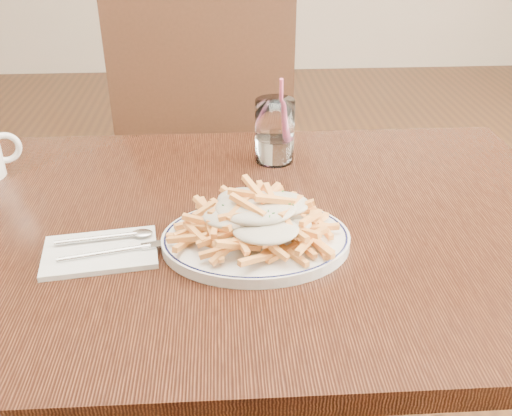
{
  "coord_description": "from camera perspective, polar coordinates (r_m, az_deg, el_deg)",
  "views": [
    {
      "loc": [
        -0.04,
        -0.86,
        1.26
      ],
      "look_at": [
        0.01,
        -0.08,
        0.82
      ],
      "focal_mm": 40.0,
      "sensor_mm": 36.0,
      "label": 1
    }
  ],
  "objects": [
    {
      "name": "table",
      "position": [
        1.04,
        -0.73,
        -4.85
      ],
      "size": [
        1.2,
        0.8,
        0.75
      ],
      "color": "black",
      "rests_on": "ground"
    },
    {
      "name": "chair_far",
      "position": [
        1.72,
        -5.34,
        6.72
      ],
      "size": [
        0.53,
        0.53,
        1.04
      ],
      "color": "#311B10",
      "rests_on": "ground"
    },
    {
      "name": "fries_plate",
      "position": [
        0.92,
        0.0,
        -3.19
      ],
      "size": [
        0.37,
        0.34,
        0.02
      ],
      "color": "white",
      "rests_on": "table"
    },
    {
      "name": "loaded_fries",
      "position": [
        0.9,
        0.0,
        -0.63
      ],
      "size": [
        0.29,
        0.26,
        0.07
      ],
      "color": "#F29F4A",
      "rests_on": "fries_plate"
    },
    {
      "name": "napkin",
      "position": [
        0.94,
        -15.3,
        -4.26
      ],
      "size": [
        0.19,
        0.14,
        0.01
      ],
      "primitive_type": "cube",
      "rotation": [
        0.0,
        0.0,
        0.14
      ],
      "color": "silver",
      "rests_on": "table"
    },
    {
      "name": "cutlery",
      "position": [
        0.94,
        -15.32,
        -3.71
      ],
      "size": [
        0.18,
        0.1,
        0.01
      ],
      "color": "silver",
      "rests_on": "napkin"
    },
    {
      "name": "water_glass",
      "position": [
        1.2,
        1.88,
        7.32
      ],
      "size": [
        0.08,
        0.08,
        0.18
      ],
      "color": "white",
      "rests_on": "table"
    }
  ]
}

